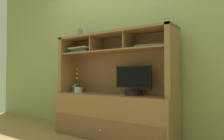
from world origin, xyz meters
TOP-DOWN VIEW (x-y plane):
  - floor_plane at (0.00, 0.00)m, footprint 6.00×6.00m
  - back_wall at (0.00, 0.26)m, footprint 6.00×0.02m
  - media_console at (0.00, 0.01)m, footprint 1.66×0.49m
  - tv_monitor at (0.31, 0.01)m, footprint 0.47×0.21m
  - potted_orchid at (-0.57, -0.03)m, footprint 0.13×0.13m
  - potted_fern at (-0.69, 0.03)m, footprint 0.11×0.11m
  - magazine_stack_left at (0.54, 0.05)m, footprint 0.37×0.24m
  - magazine_stack_centre at (-0.52, -0.00)m, footprint 0.41×0.27m
  - diffuser_bottle at (-0.54, -0.02)m, footprint 0.07×0.07m

SIDE VIEW (x-z plane):
  - floor_plane at x=0.00m, z-range -0.02..0.00m
  - media_console at x=0.00m, z-range -0.27..1.09m
  - potted_orchid at x=-0.57m, z-range 0.43..0.78m
  - potted_fern at x=-0.69m, z-range 0.55..0.67m
  - tv_monitor at x=0.31m, z-range 0.53..0.89m
  - magazine_stack_left at x=0.54m, z-range 1.13..1.16m
  - magazine_stack_centre at x=-0.52m, z-range 1.12..1.20m
  - back_wall at x=0.00m, z-range 0.00..2.80m
  - diffuser_bottle at x=-0.54m, z-range 1.28..1.55m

